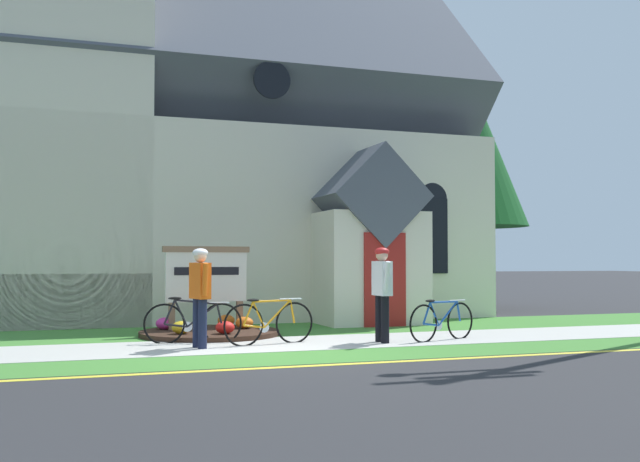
{
  "coord_description": "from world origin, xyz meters",
  "views": [
    {
      "loc": [
        -3.09,
        -11.21,
        1.48
      ],
      "look_at": [
        1.73,
        2.77,
        2.07
      ],
      "focal_mm": 41.2,
      "sensor_mm": 36.0,
      "label": 1
    }
  ],
  "objects_px": {
    "bicycle_orange": "(193,322)",
    "cyclist_in_yellow_jersey": "(382,287)",
    "church_sign": "(206,277)",
    "bicycle_green": "(269,322)",
    "bicycle_yellow": "(442,321)",
    "cyclist_in_orange_jersey": "(200,290)",
    "roadside_conifer": "(467,148)"
  },
  "relations": [
    {
      "from": "cyclist_in_orange_jersey",
      "to": "bicycle_orange",
      "type": "bearing_deg",
      "value": 89.22
    },
    {
      "from": "cyclist_in_yellow_jersey",
      "to": "roadside_conifer",
      "type": "distance_m",
      "value": 10.8
    },
    {
      "from": "church_sign",
      "to": "cyclist_in_orange_jersey",
      "type": "xyz_separation_m",
      "value": [
        -0.55,
        -2.45,
        -0.15
      ]
    },
    {
      "from": "bicycle_green",
      "to": "roadside_conifer",
      "type": "bearing_deg",
      "value": 41.59
    },
    {
      "from": "church_sign",
      "to": "cyclist_in_orange_jersey",
      "type": "bearing_deg",
      "value": -102.61
    },
    {
      "from": "church_sign",
      "to": "cyclist_in_orange_jersey",
      "type": "relative_size",
      "value": 1.06
    },
    {
      "from": "bicycle_orange",
      "to": "cyclist_in_orange_jersey",
      "type": "distance_m",
      "value": 1.02
    },
    {
      "from": "bicycle_orange",
      "to": "cyclist_in_yellow_jersey",
      "type": "distance_m",
      "value": 3.45
    },
    {
      "from": "bicycle_yellow",
      "to": "cyclist_in_yellow_jersey",
      "type": "xyz_separation_m",
      "value": [
        -1.2,
        0.0,
        0.64
      ]
    },
    {
      "from": "roadside_conifer",
      "to": "bicycle_yellow",
      "type": "bearing_deg",
      "value": -123.27
    },
    {
      "from": "bicycle_yellow",
      "to": "roadside_conifer",
      "type": "xyz_separation_m",
      "value": [
        5.13,
        7.81,
        4.59
      ]
    },
    {
      "from": "cyclist_in_orange_jersey",
      "to": "roadside_conifer",
      "type": "bearing_deg",
      "value": 38.39
    },
    {
      "from": "bicycle_orange",
      "to": "bicycle_green",
      "type": "bearing_deg",
      "value": -26.29
    },
    {
      "from": "church_sign",
      "to": "bicycle_yellow",
      "type": "bearing_deg",
      "value": -34.63
    },
    {
      "from": "bicycle_yellow",
      "to": "cyclist_in_yellow_jersey",
      "type": "height_order",
      "value": "cyclist_in_yellow_jersey"
    },
    {
      "from": "church_sign",
      "to": "bicycle_green",
      "type": "height_order",
      "value": "church_sign"
    },
    {
      "from": "church_sign",
      "to": "bicycle_green",
      "type": "relative_size",
      "value": 1.04
    },
    {
      "from": "cyclist_in_orange_jersey",
      "to": "roadside_conifer",
      "type": "xyz_separation_m",
      "value": [
        9.56,
        7.58,
        3.97
      ]
    },
    {
      "from": "bicycle_orange",
      "to": "roadside_conifer",
      "type": "relative_size",
      "value": 0.23
    },
    {
      "from": "cyclist_in_yellow_jersey",
      "to": "church_sign",
      "type": "bearing_deg",
      "value": 135.07
    },
    {
      "from": "cyclist_in_orange_jersey",
      "to": "cyclist_in_yellow_jersey",
      "type": "bearing_deg",
      "value": -4.11
    },
    {
      "from": "cyclist_in_yellow_jersey",
      "to": "roadside_conifer",
      "type": "bearing_deg",
      "value": 50.99
    },
    {
      "from": "cyclist_in_yellow_jersey",
      "to": "roadside_conifer",
      "type": "height_order",
      "value": "roadside_conifer"
    },
    {
      "from": "cyclist_in_yellow_jersey",
      "to": "bicycle_yellow",
      "type": "bearing_deg",
      "value": -0.17
    },
    {
      "from": "bicycle_yellow",
      "to": "church_sign",
      "type": "bearing_deg",
      "value": 145.37
    },
    {
      "from": "church_sign",
      "to": "cyclist_in_yellow_jersey",
      "type": "relative_size",
      "value": 1.04
    },
    {
      "from": "bicycle_yellow",
      "to": "cyclist_in_orange_jersey",
      "type": "distance_m",
      "value": 4.49
    },
    {
      "from": "church_sign",
      "to": "bicycle_orange",
      "type": "height_order",
      "value": "church_sign"
    },
    {
      "from": "bicycle_orange",
      "to": "cyclist_in_yellow_jersey",
      "type": "xyz_separation_m",
      "value": [
        3.23,
        -1.06,
        0.63
      ]
    },
    {
      "from": "bicycle_orange",
      "to": "roadside_conifer",
      "type": "height_order",
      "value": "roadside_conifer"
    },
    {
      "from": "bicycle_yellow",
      "to": "bicycle_orange",
      "type": "xyz_separation_m",
      "value": [
        -4.42,
        1.06,
        0.01
      ]
    },
    {
      "from": "church_sign",
      "to": "bicycle_yellow",
      "type": "xyz_separation_m",
      "value": [
        3.89,
        -2.69,
        -0.77
      ]
    }
  ]
}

